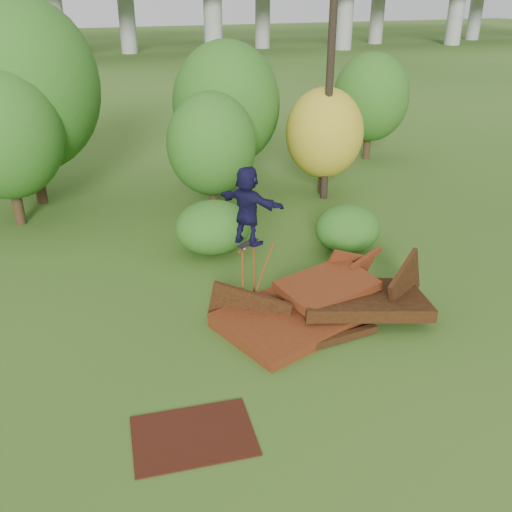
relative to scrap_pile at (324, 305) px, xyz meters
name	(u,v)px	position (x,y,z in m)	size (l,w,h in m)	color
ground	(323,349)	(-0.68, -1.25, -0.33)	(240.00, 240.00, 0.00)	#2D5116
scrap_pile	(324,305)	(0.00, 0.00, 0.00)	(5.62, 3.38, 1.88)	#4E200E
grind_rail	(248,274)	(-1.64, 0.85, 0.77)	(0.69, 0.49, 1.88)	brown
skateboard	(248,243)	(-1.66, 0.83, 1.60)	(0.66, 0.53, 0.07)	black
skater	(247,206)	(-1.66, 0.83, 2.54)	(1.72, 0.55, 1.85)	#141237
flat_plate	(193,436)	(-4.19, -2.75, -0.32)	(2.18, 1.56, 0.03)	#36150B
tree_0	(5,134)	(-6.62, 9.46, 2.76)	(3.71, 3.71, 5.24)	black
tree_1	(23,86)	(-5.77, 11.40, 3.95)	(5.25, 5.25, 7.31)	black
tree_2	(212,144)	(-0.20, 7.73, 2.21)	(3.06, 3.06, 4.32)	black
tree_3	(226,104)	(1.33, 10.37, 3.00)	(4.11, 4.11, 5.71)	black
tree_4	(324,133)	(4.52, 8.33, 2.04)	(2.96, 2.96, 4.09)	black
tree_5	(371,97)	(8.88, 11.92, 2.53)	(3.45, 3.45, 4.85)	black
shrub_left	(213,227)	(-1.24, 4.72, 0.47)	(2.32, 2.14, 1.60)	#1F5316
shrub_right	(348,228)	(2.60, 3.23, 0.38)	(2.03, 1.86, 1.43)	#1F5316
utility_pole	(331,52)	(4.30, 7.77, 5.01)	(1.40, 0.28, 10.54)	black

